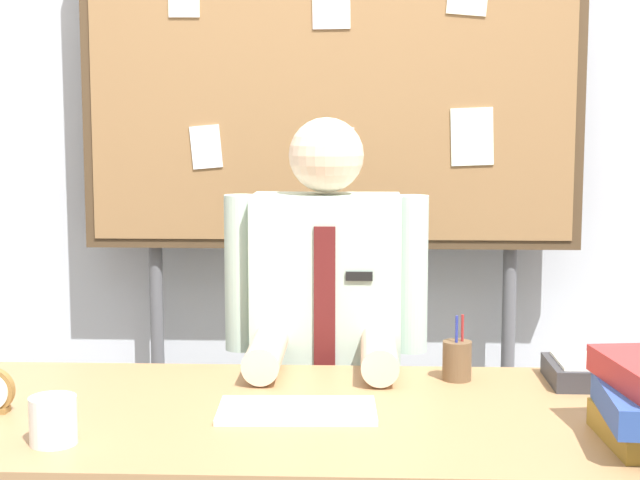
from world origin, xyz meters
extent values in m
cube|color=silver|center=(0.00, 1.24, 1.35)|extent=(6.40, 0.08, 2.70)
cube|color=#9E754C|center=(0.00, 0.00, 0.73)|extent=(1.71, 0.78, 0.05)
cube|color=#B2CCBC|center=(0.00, 0.57, 0.81)|extent=(0.40, 0.22, 0.74)
sphere|color=beige|center=(0.00, 0.57, 1.29)|extent=(0.20, 0.20, 0.20)
cylinder|color=#B2CCBC|center=(-0.23, 0.55, 0.97)|extent=(0.09, 0.09, 0.42)
cylinder|color=#B2CCBC|center=(0.23, 0.55, 0.97)|extent=(0.09, 0.09, 0.42)
cylinder|color=beige|center=(-0.14, 0.31, 0.81)|extent=(0.09, 0.30, 0.09)
cylinder|color=beige|center=(0.14, 0.31, 0.81)|extent=(0.09, 0.30, 0.09)
cube|color=#591919|center=(0.00, 0.46, 0.87)|extent=(0.06, 0.01, 0.48)
cube|color=black|center=(0.09, 0.46, 0.98)|extent=(0.07, 0.01, 0.02)
cube|color=#4C3823|center=(0.00, 1.04, 1.53)|extent=(1.57, 0.05, 1.11)
cube|color=olive|center=(0.00, 1.02, 1.53)|extent=(1.51, 0.04, 1.05)
cylinder|color=#59595E|center=(-0.57, 1.07, 0.50)|extent=(0.04, 0.04, 1.01)
cylinder|color=#59595E|center=(0.57, 1.07, 0.50)|extent=(0.04, 0.04, 1.01)
cube|color=white|center=(-0.39, 1.00, 1.30)|extent=(0.11, 0.00, 0.14)
cube|color=silver|center=(0.01, 1.00, 1.28)|extent=(0.12, 0.00, 0.16)
cube|color=silver|center=(0.44, 1.00, 1.33)|extent=(0.14, 0.00, 0.18)
cube|color=silver|center=(0.00, 1.00, 1.75)|extent=(0.12, 0.00, 0.18)
cube|color=white|center=(-0.04, -0.02, 0.76)|extent=(0.34, 0.20, 0.01)
cylinder|color=white|center=(-0.50, -0.23, 0.81)|extent=(0.09, 0.09, 0.09)
cylinder|color=brown|center=(0.33, 0.26, 0.81)|extent=(0.07, 0.07, 0.09)
cylinder|color=#263399|center=(0.32, 0.25, 0.85)|extent=(0.01, 0.01, 0.15)
cylinder|color=maroon|center=(0.34, 0.26, 0.85)|extent=(0.01, 0.01, 0.15)
cube|color=#333338|center=(0.67, 0.25, 0.78)|extent=(0.26, 0.20, 0.05)
cube|color=white|center=(0.67, 0.25, 0.81)|extent=(0.22, 0.17, 0.01)
camera|label=1|loc=(0.09, -2.01, 1.38)|focal=53.98mm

